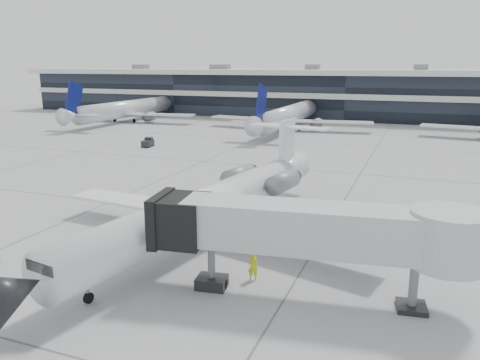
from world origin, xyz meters
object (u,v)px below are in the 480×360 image
at_px(regional_jet, 208,206).
at_px(ramp_worker, 253,266).
at_px(jet_bridge, 324,230).
at_px(baggage_tug, 114,252).

bearing_deg(regional_jet, ramp_worker, -34.07).
height_order(regional_jet, ramp_worker, regional_jet).
height_order(regional_jet, jet_bridge, regional_jet).
bearing_deg(ramp_worker, jet_bridge, 134.51).
xyz_separation_m(regional_jet, jet_bridge, (9.43, -6.00, 1.41)).
height_order(jet_bridge, baggage_tug, jet_bridge).
xyz_separation_m(regional_jet, baggage_tug, (-3.90, -5.83, -1.87)).
bearing_deg(jet_bridge, regional_jet, 139.56).
xyz_separation_m(jet_bridge, baggage_tug, (-13.33, 0.17, -3.29)).
bearing_deg(baggage_tug, regional_jet, 41.42).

